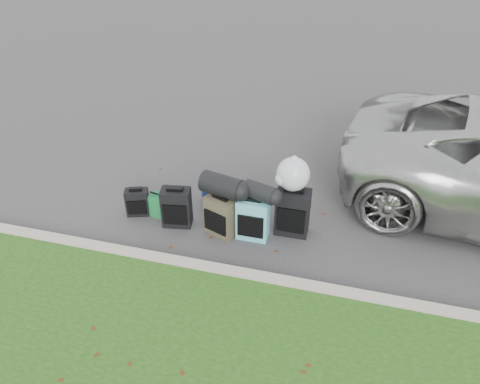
% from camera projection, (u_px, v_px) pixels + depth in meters
% --- Properties ---
extents(ground, '(120.00, 120.00, 0.00)m').
position_uv_depth(ground, '(243.00, 231.00, 6.97)').
color(ground, '#383535').
rests_on(ground, ground).
extents(curb, '(120.00, 0.18, 0.15)m').
position_uv_depth(curb, '(224.00, 273.00, 6.13)').
color(curb, '#9E937F').
rests_on(curb, ground).
extents(suitcase_small_black, '(0.39, 0.29, 0.44)m').
position_uv_depth(suitcase_small_black, '(137.00, 202.00, 7.20)').
color(suitcase_small_black, black).
rests_on(suitcase_small_black, ground).
extents(suitcase_large_black_left, '(0.47, 0.33, 0.62)m').
position_uv_depth(suitcase_large_black_left, '(177.00, 207.00, 6.94)').
color(suitcase_large_black_left, black).
rests_on(suitcase_large_black_left, ground).
extents(suitcase_olive, '(0.52, 0.42, 0.62)m').
position_uv_depth(suitcase_olive, '(221.00, 215.00, 6.77)').
color(suitcase_olive, '#383222').
rests_on(suitcase_olive, ground).
extents(suitcase_teal, '(0.45, 0.27, 0.65)m').
position_uv_depth(suitcase_teal, '(253.00, 219.00, 6.69)').
color(suitcase_teal, teal).
rests_on(suitcase_teal, ground).
extents(suitcase_large_black_right, '(0.49, 0.30, 0.73)m').
position_uv_depth(suitcase_large_black_right, '(293.00, 212.00, 6.75)').
color(suitcase_large_black_right, black).
rests_on(suitcase_large_black_right, ground).
extents(tote_green, '(0.33, 0.29, 0.34)m').
position_uv_depth(tote_green, '(159.00, 205.00, 7.22)').
color(tote_green, '#197235').
rests_on(tote_green, ground).
extents(tote_navy, '(0.28, 0.23, 0.28)m').
position_uv_depth(tote_navy, '(212.00, 196.00, 7.47)').
color(tote_navy, navy).
rests_on(tote_navy, ground).
extents(duffel_left, '(0.65, 0.45, 0.32)m').
position_uv_depth(duffel_left, '(222.00, 186.00, 6.58)').
color(duffel_left, black).
rests_on(duffel_left, suitcase_olive).
extents(duffel_right, '(0.50, 0.38, 0.25)m').
position_uv_depth(duffel_right, '(260.00, 192.00, 6.45)').
color(duffel_right, black).
rests_on(duffel_right, suitcase_teal).
extents(trash_bag, '(0.47, 0.47, 0.47)m').
position_uv_depth(trash_bag, '(293.00, 174.00, 6.47)').
color(trash_bag, silver).
rests_on(trash_bag, suitcase_large_black_right).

